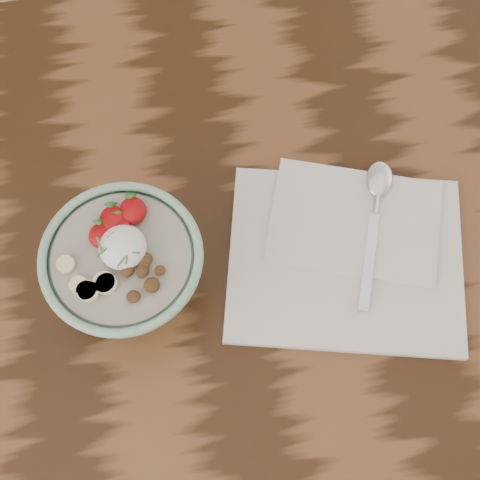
% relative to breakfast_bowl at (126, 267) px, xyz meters
% --- Properties ---
extents(table, '(1.60, 0.90, 0.75)m').
position_rel_breakfast_bowl_xyz_m(table, '(0.10, 0.01, -0.15)').
color(table, black).
rests_on(table, ground).
extents(breakfast_bowl, '(0.18, 0.18, 0.12)m').
position_rel_breakfast_bowl_xyz_m(breakfast_bowl, '(0.00, 0.00, 0.00)').
color(breakfast_bowl, '#8ABA9A').
rests_on(breakfast_bowl, table).
extents(napkin, '(0.33, 0.29, 0.02)m').
position_rel_breakfast_bowl_xyz_m(napkin, '(0.26, -0.01, -0.05)').
color(napkin, silver).
rests_on(napkin, table).
extents(spoon, '(0.09, 0.19, 0.01)m').
position_rel_breakfast_bowl_xyz_m(spoon, '(0.31, 0.05, -0.04)').
color(spoon, silver).
rests_on(spoon, napkin).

